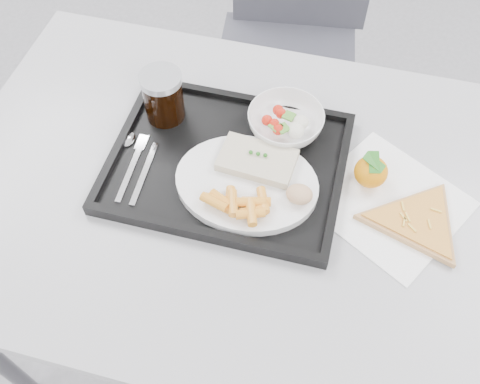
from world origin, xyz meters
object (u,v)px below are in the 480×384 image
at_px(tray, 227,163).
at_px(cola_glass, 163,95).
at_px(chair, 293,26).
at_px(table, 253,208).
at_px(salad_bowl, 285,122).
at_px(tangerine, 371,172).
at_px(pizza_slice, 417,221).
at_px(dinner_plate, 247,183).

distance_m(tray, cola_glass, 0.19).
height_order(chair, cola_glass, chair).
height_order(table, cola_glass, cola_glass).
xyz_separation_m(salad_bowl, tangerine, (0.18, -0.08, -0.00)).
distance_m(table, salad_bowl, 0.18).
relative_size(chair, pizza_slice, 3.54).
xyz_separation_m(table, tray, (-0.06, 0.04, 0.08)).
relative_size(table, dinner_plate, 4.44).
bearing_deg(tray, tangerine, 6.17).
xyz_separation_m(dinner_plate, salad_bowl, (0.04, 0.15, 0.01)).
height_order(tangerine, pizza_slice, tangerine).
bearing_deg(pizza_slice, tray, 173.47).
relative_size(salad_bowl, cola_glass, 1.41).
xyz_separation_m(tray, salad_bowl, (0.09, 0.11, 0.03)).
xyz_separation_m(table, dinner_plate, (-0.01, -0.01, 0.09)).
relative_size(tray, tangerine, 6.00).
bearing_deg(tangerine, table, -161.68).
xyz_separation_m(chair, tray, (-0.00, -0.72, 0.22)).
distance_m(tangerine, pizza_slice, 0.12).
bearing_deg(pizza_slice, table, 179.52).
height_order(tray, salad_bowl, salad_bowl).
distance_m(chair, tangerine, 0.78).
distance_m(tray, tangerine, 0.27).
bearing_deg(tangerine, tray, -173.83).
relative_size(table, tangerine, 16.01).
height_order(cola_glass, tangerine, cola_glass).
distance_m(salad_bowl, cola_glass, 0.25).
bearing_deg(tangerine, salad_bowl, 156.56).
height_order(dinner_plate, pizza_slice, dinner_plate).
distance_m(table, cola_glass, 0.29).
height_order(chair, salad_bowl, chair).
xyz_separation_m(dinner_plate, tangerine, (0.22, 0.08, 0.01)).
relative_size(table, pizza_slice, 4.56).
relative_size(salad_bowl, pizza_slice, 0.58).
bearing_deg(cola_glass, table, -30.00).
height_order(table, tray, tray).
relative_size(dinner_plate, salad_bowl, 1.78).
distance_m(dinner_plate, cola_glass, 0.25).
xyz_separation_m(table, pizza_slice, (0.30, -0.00, 0.08)).
bearing_deg(tray, cola_glass, 150.85).
bearing_deg(tangerine, pizza_slice, -36.46).
bearing_deg(tangerine, dinner_plate, -160.99).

